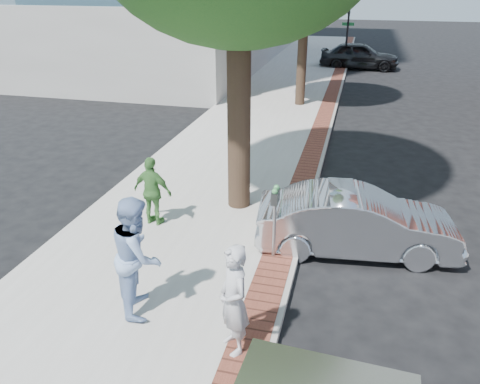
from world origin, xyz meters
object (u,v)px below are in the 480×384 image
(person_green, at_px, (153,191))
(bg_car, at_px, (359,56))
(person_officer, at_px, (138,255))
(sedan_silver, at_px, (357,222))
(person_gray, at_px, (234,300))
(parking_meter, at_px, (275,207))

(person_green, relative_size, bg_car, 0.33)
(person_officer, distance_m, sedan_silver, 4.44)
(person_gray, relative_size, person_officer, 0.86)
(person_gray, relative_size, sedan_silver, 0.43)
(person_officer, xyz_separation_m, person_green, (-0.97, 2.72, -0.22))
(person_gray, bearing_deg, parking_meter, 139.76)
(person_officer, bearing_deg, parking_meter, -60.81)
(person_green, bearing_deg, person_officer, 117.63)
(person_gray, bearing_deg, bg_car, 139.24)
(person_gray, distance_m, person_officer, 1.80)
(parking_meter, xyz_separation_m, sedan_silver, (1.52, 0.85, -0.55))
(person_officer, bearing_deg, bg_car, -26.26)
(person_gray, height_order, person_green, person_gray)
(person_officer, bearing_deg, person_gray, -127.53)
(person_officer, xyz_separation_m, sedan_silver, (3.33, 2.90, -0.49))
(parking_meter, bearing_deg, person_gray, -92.26)
(person_officer, relative_size, sedan_silver, 0.50)
(person_green, bearing_deg, person_gray, 137.23)
(parking_meter, bearing_deg, person_officer, -131.38)
(parking_meter, height_order, sedan_silver, parking_meter)
(person_gray, xyz_separation_m, person_green, (-2.68, 3.28, -0.09))
(parking_meter, distance_m, person_officer, 2.74)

